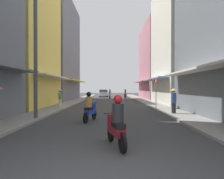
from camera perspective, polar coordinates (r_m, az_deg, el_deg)
The scene contains 16 objects.
ground_plane at distance 22.12m, azimuth -0.91°, elevation -4.16°, with size 98.91×98.91×0.00m, color #38383A.
sidewalk_left at distance 22.64m, azimuth -12.66°, elevation -3.91°, with size 1.81×52.96×0.12m, color gray.
sidewalk_right at distance 22.54m, azimuth 10.89°, elevation -3.93°, with size 1.81×52.96×0.12m, color gray.
building_left_mid at distance 20.28m, azimuth -26.64°, elevation 13.90°, with size 7.05×8.43×13.03m.
building_left_far at distance 30.59m, azimuth -17.19°, elevation 10.66°, with size 7.05×12.08×14.44m.
building_right_mid at distance 23.89m, azimuth 20.42°, elevation 12.23°, with size 7.05×9.04×13.34m.
building_right_far at distance 34.00m, azimuth 13.90°, elevation 7.68°, with size 7.05×11.54×12.14m.
motorbike_maroon at distance 5.96m, azimuth 0.96°, elevation -9.93°, with size 0.69×1.77×1.58m.
motorbike_blue at distance 10.49m, azimuth -6.72°, elevation -5.43°, with size 0.67×1.77×1.58m.
motorbike_white at distance 32.39m, azimuth -0.90°, elevation -1.45°, with size 0.55×1.81×1.58m.
motorbike_red at distance 33.13m, azimuth 3.67°, elevation -1.41°, with size 0.64×1.78×1.58m.
parked_car at distance 39.39m, azimuth -2.86°, elevation -1.06°, with size 2.10×4.23×1.45m.
pedestrian_far at distance 13.41m, azimuth 17.30°, elevation -2.91°, with size 0.44×0.44×1.77m.
pedestrian_crossing at distance 18.33m, azimuth -15.15°, elevation -2.16°, with size 0.44×0.44×1.68m.
utility_pole at distance 11.68m, azimuth -21.71°, elevation 10.76°, with size 0.20×1.20×7.59m.
street_sign_no_entry at distance 16.35m, azimuth 12.45°, elevation 0.23°, with size 0.07×0.60×2.65m.
Camera 1 is at (0.25, -3.57, 1.78)m, focal length 31.30 mm.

